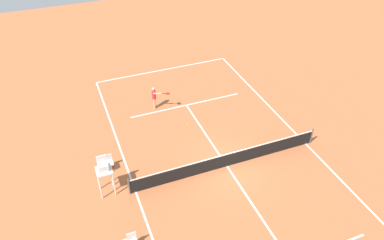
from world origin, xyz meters
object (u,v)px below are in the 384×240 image
(tennis_ball, at_px, (188,124))
(player_serving, at_px, (155,96))
(courtside_chair_mid, at_px, (109,162))
(umpire_chair, at_px, (104,170))

(tennis_ball, bearing_deg, player_serving, -61.91)
(player_serving, xyz_separation_m, courtside_chair_mid, (4.17, 4.80, -0.45))
(player_serving, height_order, tennis_ball, player_serving)
(player_serving, height_order, courtside_chair_mid, player_serving)
(courtside_chair_mid, bearing_deg, player_serving, -130.97)
(player_serving, xyz_separation_m, umpire_chair, (4.62, 6.47, 0.62))
(umpire_chair, bearing_deg, tennis_ball, -147.46)
(player_serving, bearing_deg, courtside_chair_mid, -18.39)
(tennis_ball, relative_size, umpire_chair, 0.03)
(courtside_chair_mid, bearing_deg, tennis_ball, -158.67)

